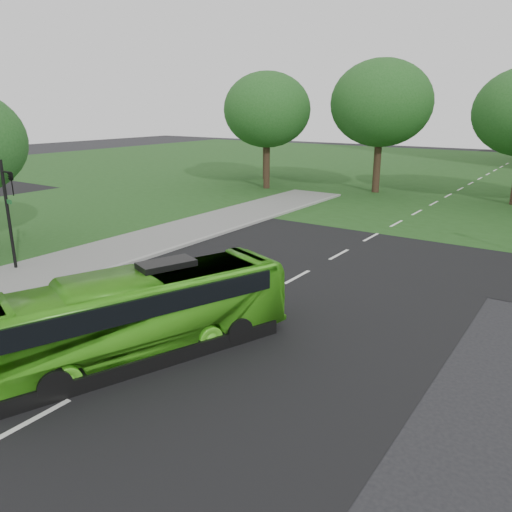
# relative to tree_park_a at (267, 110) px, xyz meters

# --- Properties ---
(ground) EXTENTS (160.00, 160.00, 0.00)m
(ground) POSITION_rel_tree_park_a_xyz_m (14.04, -25.02, -6.54)
(ground) COLOR black
(ground) RESTS_ON ground
(street_surfaces) EXTENTS (120.00, 120.00, 0.15)m
(street_surfaces) POSITION_rel_tree_park_a_xyz_m (13.66, -2.27, -6.52)
(street_surfaces) COLOR black
(street_surfaces) RESTS_ON ground
(tree_park_a) EXTENTS (7.26, 7.26, 9.64)m
(tree_park_a) POSITION_rel_tree_park_a_xyz_m (0.00, 0.00, 0.00)
(tree_park_a) COLOR black
(tree_park_a) RESTS_ON ground
(tree_park_b) EXTENTS (7.98, 7.98, 10.46)m
(tree_park_b) POSITION_rel_tree_park_a_xyz_m (8.59, 3.35, 0.51)
(tree_park_b) COLOR black
(tree_park_b) RESTS_ON ground
(tree_park_f) EXTENTS (6.61, 6.61, 8.83)m
(tree_park_f) POSITION_rel_tree_park_a_xyz_m (-3.35, 4.89, -0.54)
(tree_park_f) COLOR black
(tree_park_f) RESTS_ON ground
(bus) EXTENTS (5.03, 9.01, 2.46)m
(bus) POSITION_rel_tree_park_a_xyz_m (13.75, -27.36, -5.31)
(bus) COLOR #4BB41F
(bus) RESTS_ON ground
(traffic_light) EXTENTS (0.77, 0.23, 4.75)m
(traffic_light) POSITION_rel_tree_park_a_xyz_m (3.69, -25.13, -3.75)
(traffic_light) COLOR black
(traffic_light) RESTS_ON ground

